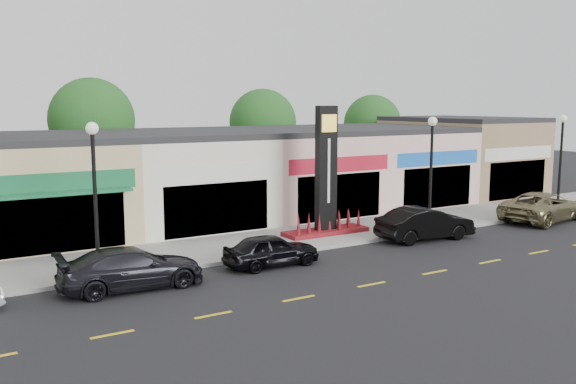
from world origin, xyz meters
name	(u,v)px	position (x,y,z in m)	size (l,w,h in m)	color
ground	(323,265)	(0.00, 0.00, 0.00)	(120.00, 120.00, 0.00)	black
sidewalk	(269,242)	(0.00, 4.35, 0.07)	(52.00, 4.30, 0.15)	gray
curb	(295,252)	(0.00, 2.10, 0.07)	(52.00, 0.20, 0.15)	gray
shop_beige	(39,186)	(-8.50, 11.46, 2.40)	(7.00, 10.85, 4.80)	tan
shop_cream	(179,176)	(-1.50, 11.47, 2.40)	(7.00, 10.01, 4.80)	beige
shop_pink_w	(291,169)	(5.50, 11.47, 2.40)	(7.00, 10.01, 4.80)	beige
shop_pink_e	(383,163)	(12.50, 11.47, 2.40)	(7.00, 10.01, 4.80)	beige
shop_tan	(460,155)	(19.50, 11.48, 2.65)	(7.00, 10.01, 5.30)	#917A54
tree_rear_west	(92,120)	(-4.00, 19.50, 5.22)	(5.20, 5.20, 7.83)	#382619
tree_rear_mid	(263,123)	(8.00, 19.50, 4.88)	(4.80, 4.80, 7.29)	#382619
tree_rear_east	(372,124)	(18.00, 19.50, 4.63)	(4.60, 4.60, 6.94)	#382619
lamp_west_near	(95,183)	(-8.00, 2.50, 3.48)	(0.44, 0.44, 5.47)	black
lamp_east_near	(431,161)	(8.00, 2.50, 3.48)	(0.44, 0.44, 5.47)	black
lamp_east_far	(561,153)	(18.00, 2.50, 3.48)	(0.44, 0.44, 5.47)	black
pylon_sign	(326,189)	(3.00, 4.20, 2.27)	(4.20, 1.30, 6.00)	#611013
car_dark_sedan	(131,268)	(-7.29, 0.86, 0.71)	(4.90, 1.99, 1.42)	black
car_black_sedan	(271,250)	(-1.80, 0.91, 0.64)	(3.76, 1.51, 1.28)	black
car_black_conv	(425,224)	(6.55, 1.27, 0.76)	(4.64, 1.62, 1.53)	black
car_gold_suv	(543,207)	(15.18, 1.38, 0.78)	(5.62, 2.59, 1.56)	olive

